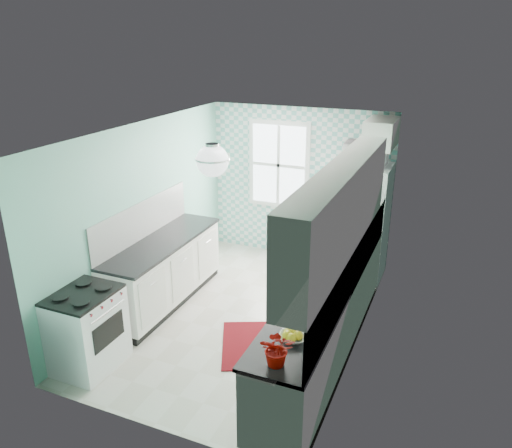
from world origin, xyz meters
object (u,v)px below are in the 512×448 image
at_px(potted_plant, 278,348).
at_px(microwave, 366,154).
at_px(fruit_bowl, 292,338).
at_px(sink, 347,253).
at_px(stove, 87,329).
at_px(fridge, 360,222).
at_px(ceiling_light, 212,160).

relative_size(potted_plant, microwave, 0.54).
bearing_deg(fruit_bowl, potted_plant, -90.00).
bearing_deg(sink, microwave, 91.57).
distance_m(fruit_bowl, microwave, 3.57).
height_order(stove, fruit_bowl, fruit_bowl).
bearing_deg(fridge, stove, -120.91).
xyz_separation_m(fruit_bowl, potted_plant, (0.00, -0.38, 0.13)).
bearing_deg(sink, fridge, 91.59).
bearing_deg(potted_plant, microwave, 91.35).
bearing_deg(potted_plant, ceiling_light, 134.92).
xyz_separation_m(stove, sink, (2.40, 2.17, 0.45)).
distance_m(stove, potted_plant, 2.51).
relative_size(sink, microwave, 0.92).
xyz_separation_m(fridge, stove, (-2.31, -3.46, -0.41)).
bearing_deg(sink, potted_plant, -92.66).
height_order(ceiling_light, microwave, ceiling_light).
height_order(fridge, microwave, microwave).
height_order(fridge, fruit_bowl, fridge).
distance_m(ceiling_light, fridge, 3.18).
bearing_deg(potted_plant, stove, 171.45).
bearing_deg(ceiling_light, stove, -144.91).
bearing_deg(fridge, microwave, 56.46).
bearing_deg(sink, stove, -140.51).
relative_size(ceiling_light, stove, 0.39).
bearing_deg(fridge, potted_plant, -85.83).
distance_m(potted_plant, microwave, 3.91).
height_order(sink, microwave, microwave).
distance_m(sink, microwave, 1.64).
bearing_deg(microwave, ceiling_light, 66.36).
distance_m(ceiling_light, stove, 2.36).
relative_size(fridge, microwave, 2.95).
relative_size(stove, potted_plant, 2.78).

